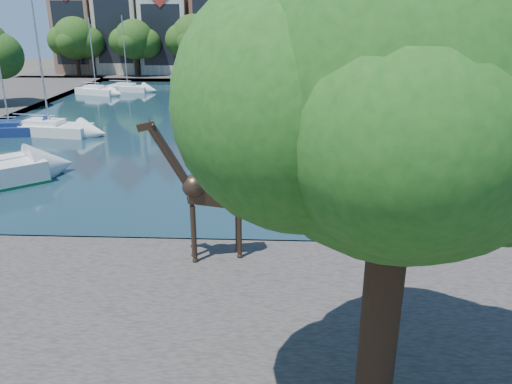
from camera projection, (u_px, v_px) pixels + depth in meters
ground at (144, 248)px, 20.09m from camera, size 160.00×160.00×0.00m
water_basin at (216, 121)px, 42.58m from camera, size 38.00×50.00×0.08m
near_quay at (77, 357)px, 13.44m from camera, size 50.00×14.00×0.50m
far_quay at (242, 73)px, 72.50m from camera, size 60.00×16.00×0.50m
plane_tree at (410, 95)px, 8.67m from camera, size 8.32×6.40×10.62m
townhouse_west_end at (81, 22)px, 71.02m from camera, size 5.44×9.18×14.93m
townhouse_west_mid at (122, 15)px, 70.46m from camera, size 5.94×9.18×16.79m
townhouse_west_inner at (168, 22)px, 70.49m from camera, size 6.43×9.18×15.15m
townhouse_center at (213, 14)px, 69.86m from camera, size 5.44×9.18×16.93m
townhouse_east_inner at (256, 19)px, 69.82m from camera, size 5.94×9.18×15.79m
townhouse_east_mid at (303, 16)px, 69.42m from camera, size 6.43×9.18×16.65m
townhouse_east_end at (349, 24)px, 69.49m from camera, size 5.44×9.18×14.43m
far_tree_far_west at (76, 40)px, 66.57m from camera, size 7.28×5.60×7.68m
far_tree_west at (135, 41)px, 66.27m from camera, size 6.76×5.20×7.36m
far_tree_mid_west at (195, 39)px, 65.85m from camera, size 7.80×6.00×8.00m
far_tree_mid_east at (255, 41)px, 65.57m from camera, size 7.02×5.40×7.52m
far_tree_east at (316, 40)px, 65.19m from camera, size 7.54×5.80×7.84m
far_tree_far_east at (378, 42)px, 64.90m from camera, size 6.76×5.20×7.36m
giraffe_statue at (208, 193)px, 17.45m from camera, size 3.57×1.25×5.15m
sailboat_left_b at (10, 127)px, 37.75m from camera, size 6.72×3.38×12.42m
sailboat_left_c at (50, 126)px, 37.77m from camera, size 6.56×3.09×12.00m
sailboat_left_d at (96, 90)px, 55.49m from camera, size 4.91×3.03×8.15m
sailboat_left_e at (128, 87)px, 57.73m from camera, size 5.18×2.66×8.36m
sailboat_right_a at (386, 156)px, 30.61m from camera, size 6.49×2.75×10.38m
sailboat_right_b at (374, 139)px, 34.53m from camera, size 6.93×4.79×11.19m
sailboat_right_c at (373, 97)px, 50.86m from camera, size 6.17×2.17×10.48m
sailboat_right_d at (365, 89)px, 55.62m from camera, size 5.75×3.56×9.05m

